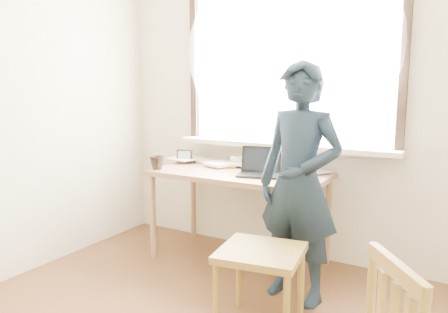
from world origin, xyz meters
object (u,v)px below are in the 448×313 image
Objects in this scene: laptop at (260,168)px; mug_dark at (157,163)px; mug_white at (237,161)px; work_chair at (261,262)px; desk at (239,181)px; person at (299,183)px.

laptop is 0.84m from mug_dark.
work_chair is (0.71, -1.02, -0.38)m from mug_white.
work_chair is at bearing -63.89° from laptop.
mug_dark is 0.22× the size of work_chair.
mug_white is (-0.14, 0.22, 0.12)m from desk.
mug_dark is at bearing -157.89° from desk.
laptop is 0.23× the size of person.
person reaches higher than mug_white.
person reaches higher than laptop.
desk is 12.34× the size of mug_white.
laptop is at bearing -37.14° from mug_white.
work_chair is 0.59m from person.
person reaches higher than desk.
mug_dark reaches higher than mug_white.
laptop is at bearing 152.21° from person.
desk is at bearing -57.45° from mug_white.
mug_white is at bearing 122.55° from desk.
mug_white is 0.67m from mug_dark.
desk is 3.85× the size of laptop.
laptop reaches higher than work_chair.
desk is 0.24m from laptop.
desk is at bearing 159.07° from person.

